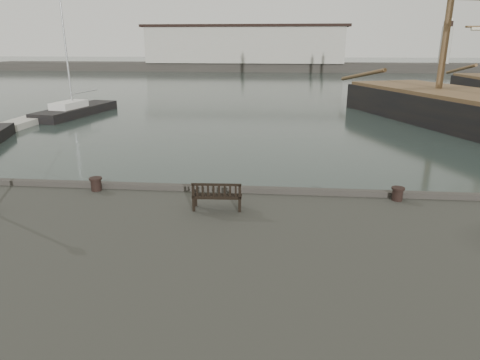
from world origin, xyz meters
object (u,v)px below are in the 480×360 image
at_px(bollard_right, 398,194).
at_px(yacht_d, 77,113).
at_px(bollard_left, 96,184).
at_px(bench, 217,201).

distance_m(bollard_right, yacht_d, 34.03).
bearing_deg(bollard_left, bench, -16.78).
xyz_separation_m(bench, yacht_d, (-17.30, 26.32, -1.61)).
height_order(bollard_right, yacht_d, yacht_d).
bearing_deg(bollard_left, yacht_d, 117.19).
height_order(bench, bollard_left, bench).
distance_m(bench, yacht_d, 31.54).
bearing_deg(bollard_right, yacht_d, 132.72).
xyz_separation_m(bollard_left, yacht_d, (-12.83, 24.97, -1.56)).
height_order(bench, yacht_d, yacht_d).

